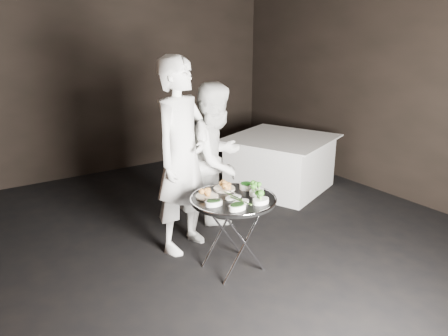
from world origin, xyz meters
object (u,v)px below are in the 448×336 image
serving_tray (233,199)px  waiter_right (216,160)px  waiter_left (182,157)px  dining_table (280,163)px  tray_stand (233,231)px

serving_tray → waiter_right: waiter_right is taller
waiter_left → serving_tray: bearing=-100.2°
serving_tray → waiter_right: 0.83m
waiter_right → dining_table: size_ratio=1.27×
serving_tray → dining_table: 2.29m
serving_tray → waiter_left: (-0.16, 0.65, 0.27)m
tray_stand → serving_tray: (0.00, 0.00, 0.31)m
tray_stand → dining_table: size_ratio=0.53×
tray_stand → waiter_left: 0.88m
serving_tray → dining_table: dining_table is taller
waiter_right → tray_stand: bearing=-134.8°
waiter_left → waiter_right: 0.50m
tray_stand → dining_table: 2.26m
tray_stand → serving_tray: 0.31m
waiter_left → dining_table: bearing=-2.6°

